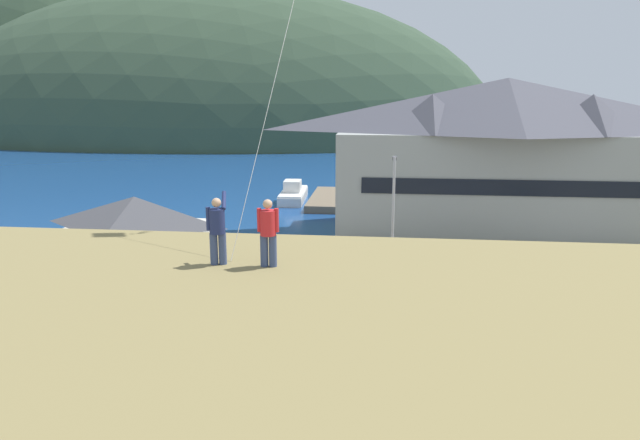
{
  "coord_description": "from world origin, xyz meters",
  "views": [
    {
      "loc": [
        2.67,
        -22.67,
        10.7
      ],
      "look_at": [
        -0.83,
        9.0,
        3.48
      ],
      "focal_mm": 32.1,
      "sensor_mm": 36.0,
      "label": 1
    }
  ],
  "objects": [
    {
      "name": "parked_car_mid_row_near",
      "position": [
        -16.08,
        6.79,
        1.06
      ],
      "size": [
        4.24,
        2.14,
        1.82
      ],
      "color": "#B28923",
      "rests_on": "parking_lot_pad"
    },
    {
      "name": "ground_plane",
      "position": [
        0.0,
        0.0,
        0.0
      ],
      "size": [
        600.0,
        600.0,
        0.0
      ],
      "primitive_type": "plane",
      "color": "#66604C"
    },
    {
      "name": "far_hill_west_ridge",
      "position": [
        -87.87,
        120.56,
        0.0
      ],
      "size": [
        89.15,
        47.28,
        84.31
      ],
      "primitive_type": "ellipsoid",
      "color": "#334733",
      "rests_on": "ground"
    },
    {
      "name": "parked_car_lone_by_shed",
      "position": [
        -1.96,
        6.42,
        1.06
      ],
      "size": [
        4.25,
        2.14,
        1.82
      ],
      "color": "silver",
      "rests_on": "parking_lot_pad"
    },
    {
      "name": "storage_shed_near_lot",
      "position": [
        -10.29,
        5.61,
        2.73
      ],
      "size": [
        7.65,
        5.37,
        5.27
      ],
      "color": "beige",
      "rests_on": "ground"
    },
    {
      "name": "harbor_lodge",
      "position": [
        11.61,
        21.14,
        6.15
      ],
      "size": [
        25.91,
        9.55,
        11.61
      ],
      "color": "#999E99",
      "rests_on": "ground"
    },
    {
      "name": "far_hill_east_peak",
      "position": [
        -39.7,
        117.07,
        0.0
      ],
      "size": [
        133.23,
        64.87,
        65.94
      ],
      "primitive_type": "ellipsoid",
      "color": "#334733",
      "rests_on": "ground"
    },
    {
      "name": "wharf_dock",
      "position": [
        -2.59,
        31.88,
        0.35
      ],
      "size": [
        3.2,
        10.72,
        0.7
      ],
      "color": "#70604C",
      "rests_on": "ground"
    },
    {
      "name": "parked_car_front_row_silver",
      "position": [
        -9.39,
        -0.43,
        1.06
      ],
      "size": [
        4.25,
        2.15,
        1.82
      ],
      "color": "#B28923",
      "rests_on": "parking_lot_pad"
    },
    {
      "name": "parked_car_mid_row_far",
      "position": [
        3.15,
        6.56,
        1.06
      ],
      "size": [
        4.24,
        2.14,
        1.82
      ],
      "color": "#B28923",
      "rests_on": "parking_lot_pad"
    },
    {
      "name": "moored_boat_wharfside",
      "position": [
        -6.06,
        32.3,
        0.72
      ],
      "size": [
        2.57,
        7.19,
        2.16
      ],
      "color": "silver",
      "rests_on": "ground"
    },
    {
      "name": "parked_car_back_row_left",
      "position": [
        -1.59,
        0.67,
        1.06
      ],
      "size": [
        4.31,
        2.28,
        1.82
      ],
      "color": "navy",
      "rests_on": "parking_lot_pad"
    },
    {
      "name": "far_hill_center_saddle",
      "position": [
        -38.36,
        108.76,
        0.0
      ],
      "size": [
        133.65,
        73.15,
        67.1
      ],
      "primitive_type": "ellipsoid",
      "color": "#334733",
      "rests_on": "ground"
    },
    {
      "name": "bay_water",
      "position": [
        0.0,
        60.0,
        0.01
      ],
      "size": [
        360.0,
        84.0,
        0.03
      ],
      "primitive_type": "cube",
      "color": "navy",
      "rests_on": "ground"
    },
    {
      "name": "parked_car_corner_spot",
      "position": [
        11.16,
        1.21,
        1.06
      ],
      "size": [
        4.27,
        2.19,
        1.82
      ],
      "color": "silver",
      "rests_on": "parking_lot_pad"
    },
    {
      "name": "person_companion",
      "position": [
        -0.16,
        -8.93,
        7.26
      ],
      "size": [
        0.55,
        0.4,
        1.74
      ],
      "color": "#384770",
      "rests_on": "grassy_hill_foreground"
    },
    {
      "name": "parking_lot_pad",
      "position": [
        0.0,
        5.0,
        0.05
      ],
      "size": [
        40.0,
        20.0,
        0.1
      ],
      "primitive_type": "cube",
      "color": "gray",
      "rests_on": "ground"
    },
    {
      "name": "parked_car_front_row_red",
      "position": [
        14.92,
        5.32,
        1.06
      ],
      "size": [
        4.25,
        2.15,
        1.82
      ],
      "color": "black",
      "rests_on": "parking_lot_pad"
    },
    {
      "name": "person_kite_flyer",
      "position": [
        -1.49,
        -8.89,
        7.27
      ],
      "size": [
        0.52,
        0.7,
        1.86
      ],
      "color": "#384770",
      "rests_on": "grassy_hill_foreground"
    },
    {
      "name": "parking_light_pole",
      "position": [
        3.34,
        10.56,
        4.06
      ],
      "size": [
        0.24,
        0.78,
        6.86
      ],
      "color": "#ADADB2",
      "rests_on": "parking_lot_pad"
    }
  ]
}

